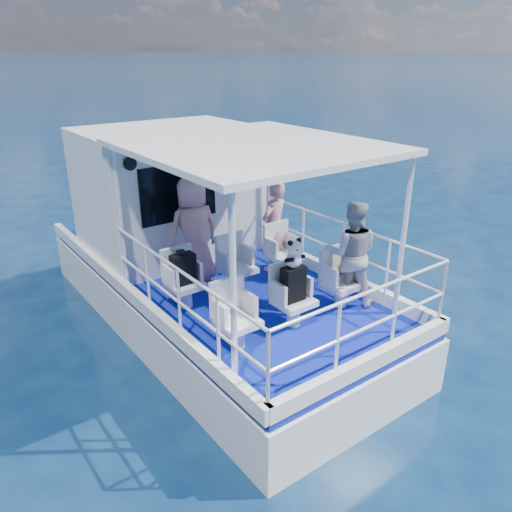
{
  "coord_description": "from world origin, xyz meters",
  "views": [
    {
      "loc": [
        -3.86,
        -5.48,
        4.31
      ],
      "look_at": [
        -0.1,
        -0.4,
        1.68
      ],
      "focal_mm": 35.0,
      "sensor_mm": 36.0,
      "label": 1
    }
  ],
  "objects_px": {
    "passenger_port_fwd": "(194,231)",
    "backpack_center": "(293,284)",
    "passenger_stbd_aft": "(351,254)",
    "panda": "(294,253)"
  },
  "relations": [
    {
      "from": "backpack_center",
      "to": "passenger_port_fwd",
      "type": "bearing_deg",
      "value": 99.79
    },
    {
      "from": "passenger_stbd_aft",
      "to": "panda",
      "type": "height_order",
      "value": "passenger_stbd_aft"
    },
    {
      "from": "passenger_port_fwd",
      "to": "backpack_center",
      "type": "xyz_separation_m",
      "value": [
        0.34,
        -1.95,
        -0.23
      ]
    },
    {
      "from": "passenger_port_fwd",
      "to": "panda",
      "type": "bearing_deg",
      "value": 102.62
    },
    {
      "from": "passenger_port_fwd",
      "to": "passenger_stbd_aft",
      "type": "relative_size",
      "value": 1.11
    },
    {
      "from": "passenger_port_fwd",
      "to": "backpack_center",
      "type": "height_order",
      "value": "passenger_port_fwd"
    },
    {
      "from": "passenger_stbd_aft",
      "to": "panda",
      "type": "distance_m",
      "value": 1.1
    },
    {
      "from": "passenger_stbd_aft",
      "to": "backpack_center",
      "type": "relative_size",
      "value": 3.26
    },
    {
      "from": "passenger_port_fwd",
      "to": "passenger_stbd_aft",
      "type": "bearing_deg",
      "value": 128.79
    },
    {
      "from": "passenger_port_fwd",
      "to": "backpack_center",
      "type": "bearing_deg",
      "value": 102.26
    }
  ]
}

